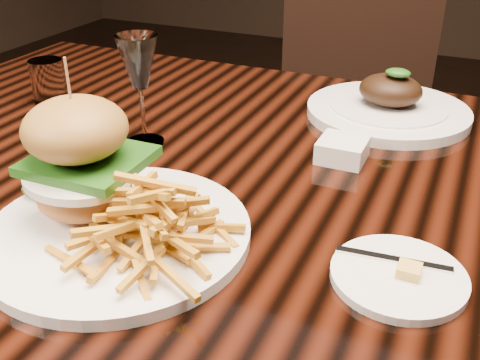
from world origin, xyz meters
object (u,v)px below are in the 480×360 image
at_px(dining_table, 294,218).
at_px(wine_glass, 139,66).
at_px(far_dish, 388,107).
at_px(burger_plate, 111,197).
at_px(chair_far, 355,102).

bearing_deg(dining_table, wine_glass, 179.97).
bearing_deg(dining_table, far_dish, 74.33).
xyz_separation_m(dining_table, burger_plate, (-0.14, -0.24, 0.13)).
bearing_deg(burger_plate, wine_glass, 126.28).
bearing_deg(burger_plate, far_dish, 78.05).
distance_m(dining_table, far_dish, 0.30).
height_order(wine_glass, far_dish, wine_glass).
xyz_separation_m(burger_plate, wine_glass, (-0.11, 0.24, 0.07)).
bearing_deg(wine_glass, burger_plate, -64.89).
bearing_deg(burger_plate, dining_table, 70.57).
xyz_separation_m(dining_table, far_dish, (0.08, 0.27, 0.09)).
bearing_deg(chair_far, dining_table, -97.45).
height_order(burger_plate, far_dish, burger_plate).
distance_m(dining_table, burger_plate, 0.31).
relative_size(burger_plate, far_dish, 1.10).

